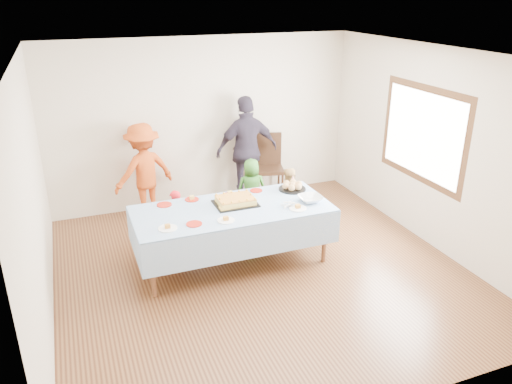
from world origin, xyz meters
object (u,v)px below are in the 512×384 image
birthday_cake (235,201)px  adult_left (144,171)px  dining_chair (268,162)px  party_table (232,212)px

birthday_cake → adult_left: (-0.88, 1.78, -0.07)m
dining_chair → adult_left: adult_left is taller
party_table → birthday_cake: bearing=52.4°
party_table → adult_left: bearing=113.2°
birthday_cake → dining_chair: bearing=56.6°
dining_chair → adult_left: size_ratio=0.73×
party_table → adult_left: size_ratio=1.67×
adult_left → dining_chair: bearing=164.3°
party_table → adult_left: (-0.81, 1.88, 0.03)m
party_table → birthday_cake: birthday_cake is taller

